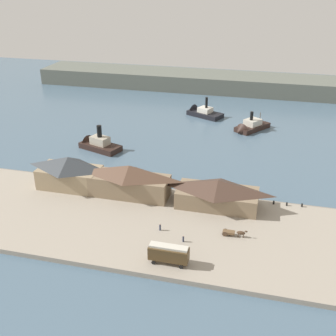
{
  "coord_description": "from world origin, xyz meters",
  "views": [
    {
      "loc": [
        32.27,
        -103.88,
        56.68
      ],
      "look_at": [
        3.94,
        7.6,
        2.0
      ],
      "focal_mm": 44.86,
      "sensor_mm": 36.0,
      "label": 1
    }
  ],
  "objects_px": {
    "mooring_post_east": "(287,204)",
    "pedestrian_near_east_shed": "(160,227)",
    "ferry_moored_west": "(249,127)",
    "ferry_departing_north": "(201,112)",
    "horse_cart": "(234,232)",
    "ferry_shed_central_terminal": "(69,172)",
    "street_tram": "(169,253)",
    "ferry_approaching_west": "(96,144)",
    "mooring_post_center_east": "(302,205)",
    "pedestrian_by_tram": "(183,239)",
    "mooring_post_west": "(274,202)",
    "ferry_shed_east_terminal": "(130,180)",
    "ferry_shed_west_terminal": "(217,193)"
  },
  "relations": [
    {
      "from": "ferry_shed_west_terminal",
      "to": "street_tram",
      "type": "height_order",
      "value": "ferry_shed_west_terminal"
    },
    {
      "from": "horse_cart",
      "to": "ferry_moored_west",
      "type": "distance_m",
      "value": 74.58
    },
    {
      "from": "ferry_shed_central_terminal",
      "to": "mooring_post_west",
      "type": "xyz_separation_m",
      "value": [
        55.69,
        4.03,
        -4.16
      ]
    },
    {
      "from": "pedestrian_near_east_shed",
      "to": "mooring_post_east",
      "type": "distance_m",
      "value": 34.56
    },
    {
      "from": "ferry_moored_west",
      "to": "ferry_departing_north",
      "type": "height_order",
      "value": "ferry_departing_north"
    },
    {
      "from": "mooring_post_center_east",
      "to": "ferry_departing_north",
      "type": "relative_size",
      "value": 0.05
    },
    {
      "from": "horse_cart",
      "to": "mooring_post_center_east",
      "type": "height_order",
      "value": "horse_cart"
    },
    {
      "from": "pedestrian_near_east_shed",
      "to": "ferry_approaching_west",
      "type": "distance_m",
      "value": 57.56
    },
    {
      "from": "horse_cart",
      "to": "mooring_post_east",
      "type": "distance_m",
      "value": 20.87
    },
    {
      "from": "ferry_approaching_west",
      "to": "horse_cart",
      "type": "bearing_deg",
      "value": -39.73
    },
    {
      "from": "ferry_approaching_west",
      "to": "ferry_departing_north",
      "type": "height_order",
      "value": "ferry_approaching_west"
    },
    {
      "from": "mooring_post_east",
      "to": "mooring_post_west",
      "type": "bearing_deg",
      "value": -179.99
    },
    {
      "from": "ferry_shed_west_terminal",
      "to": "pedestrian_near_east_shed",
      "type": "relative_size",
      "value": 11.95
    },
    {
      "from": "ferry_shed_central_terminal",
      "to": "mooring_post_center_east",
      "type": "distance_m",
      "value": 63.09
    },
    {
      "from": "pedestrian_by_tram",
      "to": "ferry_departing_north",
      "type": "height_order",
      "value": "ferry_departing_north"
    },
    {
      "from": "pedestrian_near_east_shed",
      "to": "ferry_departing_north",
      "type": "relative_size",
      "value": 0.1
    },
    {
      "from": "mooring_post_west",
      "to": "ferry_moored_west",
      "type": "relative_size",
      "value": 0.05
    },
    {
      "from": "street_tram",
      "to": "pedestrian_near_east_shed",
      "type": "relative_size",
      "value": 4.75
    },
    {
      "from": "mooring_post_east",
      "to": "pedestrian_near_east_shed",
      "type": "bearing_deg",
      "value": -146.6
    },
    {
      "from": "ferry_moored_west",
      "to": "ferry_departing_north",
      "type": "distance_m",
      "value": 25.63
    },
    {
      "from": "ferry_shed_east_terminal",
      "to": "mooring_post_east",
      "type": "height_order",
      "value": "ferry_shed_east_terminal"
    },
    {
      "from": "ferry_shed_east_terminal",
      "to": "street_tram",
      "type": "xyz_separation_m",
      "value": [
        17.29,
        -25.69,
        -1.96
      ]
    },
    {
      "from": "ferry_approaching_west",
      "to": "ferry_moored_west",
      "type": "distance_m",
      "value": 59.12
    },
    {
      "from": "ferry_shed_central_terminal",
      "to": "mooring_post_east",
      "type": "bearing_deg",
      "value": 3.91
    },
    {
      "from": "pedestrian_near_east_shed",
      "to": "ferry_approaching_west",
      "type": "height_order",
      "value": "ferry_approaching_west"
    },
    {
      "from": "street_tram",
      "to": "ferry_approaching_west",
      "type": "bearing_deg",
      "value": 125.46
    },
    {
      "from": "ferry_shed_central_terminal",
      "to": "mooring_post_west",
      "type": "bearing_deg",
      "value": 4.14
    },
    {
      "from": "mooring_post_west",
      "to": "mooring_post_center_east",
      "type": "bearing_deg",
      "value": 2.87
    },
    {
      "from": "horse_cart",
      "to": "pedestrian_near_east_shed",
      "type": "relative_size",
      "value": 3.2
    },
    {
      "from": "street_tram",
      "to": "horse_cart",
      "type": "relative_size",
      "value": 1.48
    },
    {
      "from": "ferry_shed_central_terminal",
      "to": "street_tram",
      "type": "bearing_deg",
      "value": -36.75
    },
    {
      "from": "ferry_shed_west_terminal",
      "to": "mooring_post_west",
      "type": "distance_m",
      "value": 15.3
    },
    {
      "from": "pedestrian_by_tram",
      "to": "ferry_approaching_west",
      "type": "xyz_separation_m",
      "value": [
        -41.63,
        48.51,
        -0.33
      ]
    },
    {
      "from": "ferry_shed_east_terminal",
      "to": "street_tram",
      "type": "distance_m",
      "value": 31.03
    },
    {
      "from": "horse_cart",
      "to": "pedestrian_by_tram",
      "type": "height_order",
      "value": "horse_cart"
    },
    {
      "from": "street_tram",
      "to": "pedestrian_near_east_shed",
      "type": "distance_m",
      "value": 12.33
    },
    {
      "from": "ferry_shed_central_terminal",
      "to": "street_tram",
      "type": "distance_m",
      "value": 43.81
    },
    {
      "from": "horse_cart",
      "to": "mooring_post_center_east",
      "type": "bearing_deg",
      "value": 48.05
    },
    {
      "from": "ferry_shed_central_terminal",
      "to": "ferry_shed_east_terminal",
      "type": "relative_size",
      "value": 0.8
    },
    {
      "from": "mooring_post_east",
      "to": "ferry_approaching_west",
      "type": "height_order",
      "value": "ferry_approaching_west"
    },
    {
      "from": "horse_cart",
      "to": "ferry_moored_west",
      "type": "xyz_separation_m",
      "value": [
        -2.02,
        74.55,
        -0.73
      ]
    },
    {
      "from": "pedestrian_by_tram",
      "to": "ferry_moored_west",
      "type": "bearing_deg",
      "value": 83.78
    },
    {
      "from": "street_tram",
      "to": "mooring_post_center_east",
      "type": "relative_size",
      "value": 9.3
    },
    {
      "from": "ferry_departing_north",
      "to": "ferry_shed_central_terminal",
      "type": "bearing_deg",
      "value": -107.37
    },
    {
      "from": "mooring_post_east",
      "to": "ferry_approaching_west",
      "type": "bearing_deg",
      "value": 157.69
    },
    {
      "from": "ferry_approaching_west",
      "to": "ferry_shed_central_terminal",
      "type": "bearing_deg",
      "value": -80.23
    },
    {
      "from": "pedestrian_by_tram",
      "to": "mooring_post_east",
      "type": "xyz_separation_m",
      "value": [
        22.6,
        22.14,
        -0.29
      ]
    },
    {
      "from": "mooring_post_west",
      "to": "ferry_approaching_west",
      "type": "bearing_deg",
      "value": 156.6
    },
    {
      "from": "street_tram",
      "to": "ferry_moored_west",
      "type": "height_order",
      "value": "ferry_moored_west"
    },
    {
      "from": "ferry_shed_central_terminal",
      "to": "horse_cart",
      "type": "relative_size",
      "value": 3.07
    }
  ]
}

